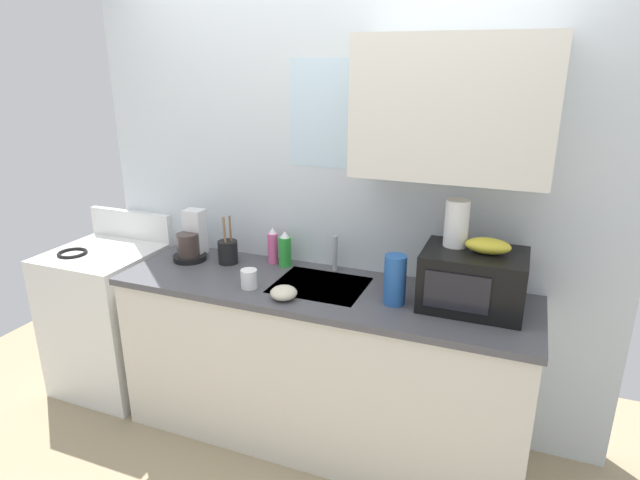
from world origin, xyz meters
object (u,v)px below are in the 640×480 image
coffee_maker (192,241)px  paper_towel_roll (457,223)px  stove_range (111,318)px  cereal_canister (395,280)px  dish_soap_bottle_pink (273,246)px  mug_white (249,279)px  utensil_crock (228,251)px  microwave (473,280)px  dish_soap_bottle_green (285,250)px  small_bowl (284,293)px  banana_bunch (488,246)px

coffee_maker → paper_towel_roll: bearing=-0.3°
stove_range → cereal_canister: 1.90m
dish_soap_bottle_pink → cereal_canister: size_ratio=0.87×
paper_towel_roll → coffee_maker: paper_towel_roll is taller
mug_white → utensil_crock: bearing=136.8°
microwave → coffee_maker: bearing=177.8°
dish_soap_bottle_green → microwave: bearing=-8.5°
stove_range → small_bowl: stove_range is taller
stove_range → banana_bunch: 2.32m
cereal_canister → small_bowl: 0.53m
cereal_canister → dish_soap_bottle_pink: bearing=160.8°
coffee_maker → dish_soap_bottle_green: 0.55m
paper_towel_roll → mug_white: size_ratio=2.32×
microwave → small_bowl: microwave is taller
banana_bunch → small_bowl: (-0.89, -0.25, -0.27)m
coffee_maker → mug_white: 0.57m
utensil_crock → microwave: bearing=-3.0°
stove_range → cereal_canister: (1.81, -0.05, 0.56)m
stove_range → mug_white: stove_range is taller
stove_range → small_bowl: bearing=-8.8°
microwave → coffee_maker: size_ratio=1.64×
dish_soap_bottle_pink → banana_bunch: bearing=-8.2°
cereal_canister → stove_range: bearing=178.3°
stove_range → dish_soap_bottle_green: 1.26m
stove_range → coffee_maker: 0.80m
dish_soap_bottle_pink → small_bowl: size_ratio=1.60×
utensil_crock → small_bowl: 0.59m
cereal_canister → small_bowl: size_ratio=1.84×
coffee_maker → microwave: bearing=-2.2°
stove_range → utensil_crock: 0.97m
small_bowl → dish_soap_bottle_green: bearing=114.2°
dish_soap_bottle_pink → small_bowl: dish_soap_bottle_pink is taller
dish_soap_bottle_green → mug_white: size_ratio=2.12×
dish_soap_bottle_green → cereal_canister: cereal_canister is taller
microwave → banana_bunch: 0.18m
microwave → paper_towel_roll: 0.27m
stove_range → dish_soap_bottle_pink: bearing=11.5°
coffee_maker → mug_white: bearing=-26.1°
stove_range → coffee_maker: coffee_maker is taller
banana_bunch → dish_soap_bottle_pink: bearing=171.8°
dish_soap_bottle_pink → small_bowl: bearing=-57.8°
cereal_canister → utensil_crock: utensil_crock is taller
stove_range → paper_towel_roll: paper_towel_roll is taller
banana_bunch → paper_towel_roll: size_ratio=0.91×
stove_range → microwave: 2.23m
banana_bunch → dish_soap_bottle_green: size_ratio=0.99×
paper_towel_roll → microwave: bearing=-27.4°
microwave → dish_soap_bottle_green: microwave is taller
mug_white → cereal_canister: bearing=7.1°
coffee_maker → small_bowl: (0.73, -0.31, -0.07)m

